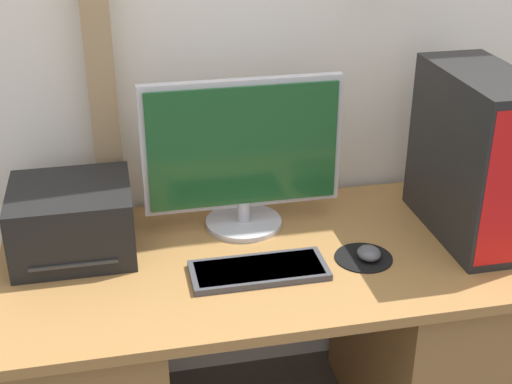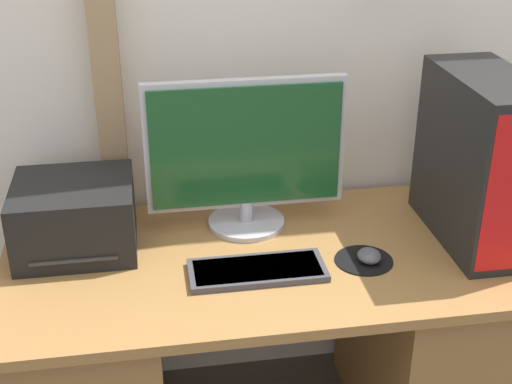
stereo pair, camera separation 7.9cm
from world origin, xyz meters
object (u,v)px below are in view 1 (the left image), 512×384
monitor (243,153)px  keyboard (259,270)px  computer_tower (476,156)px  printer (73,220)px  mouse (369,253)px

monitor → keyboard: size_ratio=1.59×
monitor → computer_tower: (0.64, -0.18, 0.01)m
printer → keyboard: bearing=-24.9°
mouse → monitor: bearing=137.6°
monitor → mouse: size_ratio=8.07×
mouse → printer: printer is taller
mouse → printer: (-0.79, 0.22, 0.08)m
computer_tower → mouse: bearing=-164.0°
monitor → mouse: (0.30, -0.27, -0.21)m
mouse → printer: size_ratio=0.22×
mouse → printer: bearing=164.5°
monitor → computer_tower: size_ratio=1.20×
monitor → computer_tower: computer_tower is taller
monitor → mouse: 0.46m
monitor → keyboard: bearing=-92.5°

